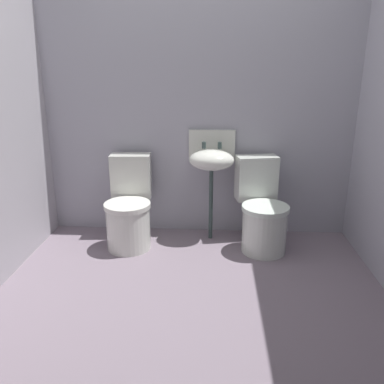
{
  "coord_description": "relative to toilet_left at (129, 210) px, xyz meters",
  "views": [
    {
      "loc": [
        0.15,
        -2.33,
        1.57
      ],
      "look_at": [
        0.0,
        0.32,
        0.7
      ],
      "focal_mm": 37.11,
      "sensor_mm": 36.0,
      "label": 1
    }
  ],
  "objects": [
    {
      "name": "sink",
      "position": [
        0.72,
        0.19,
        0.43
      ],
      "size": [
        0.42,
        0.35,
        0.99
      ],
      "color": "#303F3D",
      "rests_on": "ground"
    },
    {
      "name": "wall_back",
      "position": [
        0.59,
        0.4,
        0.84
      ],
      "size": [
        3.21,
        0.1,
        2.32
      ],
      "primitive_type": "cube",
      "color": "#A7A6B3",
      "rests_on": "ground"
    },
    {
      "name": "toilet_right",
      "position": [
        1.17,
        0.0,
        0.0
      ],
      "size": [
        0.49,
        0.65,
        0.78
      ],
      "rotation": [
        0.0,
        0.0,
        3.34
      ],
      "color": "silver",
      "rests_on": "ground"
    },
    {
      "name": "ground_plane",
      "position": [
        0.59,
        -0.92,
        -0.36
      ],
      "size": [
        3.21,
        2.94,
        0.08
      ],
      "primitive_type": "cube",
      "color": "gray"
    },
    {
      "name": "toilet_left",
      "position": [
        0.0,
        0.0,
        0.0
      ],
      "size": [
        0.42,
        0.61,
        0.78
      ],
      "rotation": [
        0.0,
        0.0,
        3.2
      ],
      "color": "silver",
      "rests_on": "ground"
    }
  ]
}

